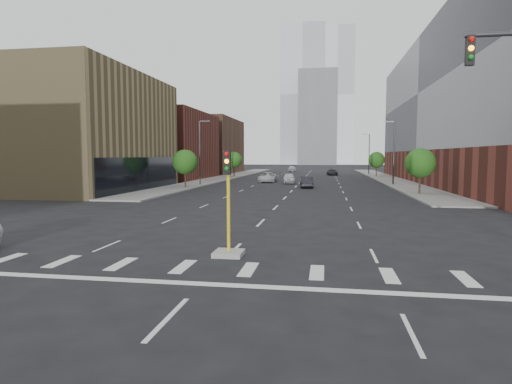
% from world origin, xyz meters
% --- Properties ---
extents(ground, '(400.00, 400.00, 0.00)m').
position_xyz_m(ground, '(0.00, 0.00, 0.00)').
color(ground, black).
rests_on(ground, ground).
extents(sidewalk_left_far, '(5.00, 92.00, 0.15)m').
position_xyz_m(sidewalk_left_far, '(-15.00, 74.00, 0.07)').
color(sidewalk_left_far, gray).
rests_on(sidewalk_left_far, ground).
extents(sidewalk_right_far, '(5.00, 92.00, 0.15)m').
position_xyz_m(sidewalk_right_far, '(15.00, 74.00, 0.07)').
color(sidewalk_right_far, gray).
rests_on(sidewalk_right_far, ground).
extents(building_left_mid, '(20.00, 24.00, 14.00)m').
position_xyz_m(building_left_mid, '(-27.50, 40.00, 7.00)').
color(building_left_mid, '#907D51').
rests_on(building_left_mid, ground).
extents(building_left_far_a, '(20.00, 22.00, 12.00)m').
position_xyz_m(building_left_far_a, '(-27.50, 66.00, 6.00)').
color(building_left_far_a, brown).
rests_on(building_left_far_a, ground).
extents(building_left_far_b, '(20.00, 24.00, 13.00)m').
position_xyz_m(building_left_far_b, '(-27.50, 92.00, 6.50)').
color(building_left_far_b, brown).
rests_on(building_left_far_b, ground).
extents(building_right_main, '(24.00, 70.00, 22.00)m').
position_xyz_m(building_right_main, '(29.50, 60.00, 11.00)').
color(building_right_main, brown).
rests_on(building_right_main, ground).
extents(tower_left, '(22.00, 22.00, 70.00)m').
position_xyz_m(tower_left, '(-8.00, 220.00, 35.00)').
color(tower_left, '#B2B7BC').
rests_on(tower_left, ground).
extents(tower_right, '(20.00, 20.00, 80.00)m').
position_xyz_m(tower_right, '(10.00, 260.00, 40.00)').
color(tower_right, '#B2B7BC').
rests_on(tower_right, ground).
extents(tower_mid, '(18.00, 18.00, 44.00)m').
position_xyz_m(tower_mid, '(0.00, 200.00, 22.00)').
color(tower_mid, slate).
rests_on(tower_mid, ground).
extents(median_traffic_signal, '(1.20, 1.20, 4.40)m').
position_xyz_m(median_traffic_signal, '(0.00, 8.97, 0.97)').
color(median_traffic_signal, '#999993').
rests_on(median_traffic_signal, ground).
extents(streetlight_right_a, '(1.60, 0.22, 9.07)m').
position_xyz_m(streetlight_right_a, '(13.41, 55.00, 5.01)').
color(streetlight_right_a, '#2D2D30').
rests_on(streetlight_right_a, ground).
extents(streetlight_right_b, '(1.60, 0.22, 9.07)m').
position_xyz_m(streetlight_right_b, '(13.41, 90.00, 5.01)').
color(streetlight_right_b, '#2D2D30').
rests_on(streetlight_right_b, ground).
extents(streetlight_left, '(1.60, 0.22, 9.07)m').
position_xyz_m(streetlight_left, '(-13.41, 50.00, 5.01)').
color(streetlight_left, '#2D2D30').
rests_on(streetlight_left, ground).
extents(tree_left_near, '(3.20, 3.20, 4.85)m').
position_xyz_m(tree_left_near, '(-14.00, 45.00, 3.39)').
color(tree_left_near, '#382619').
rests_on(tree_left_near, ground).
extents(tree_left_far, '(3.20, 3.20, 4.85)m').
position_xyz_m(tree_left_far, '(-14.00, 75.00, 3.39)').
color(tree_left_far, '#382619').
rests_on(tree_left_far, ground).
extents(tree_right_near, '(3.20, 3.20, 4.85)m').
position_xyz_m(tree_right_near, '(14.00, 40.00, 3.39)').
color(tree_right_near, '#382619').
rests_on(tree_right_near, ground).
extents(tree_right_far, '(3.20, 3.20, 4.85)m').
position_xyz_m(tree_right_far, '(14.00, 80.00, 3.39)').
color(tree_right_far, '#382619').
rests_on(tree_right_far, ground).
extents(car_near_left, '(2.31, 4.81, 1.58)m').
position_xyz_m(car_near_left, '(-1.50, 56.51, 0.79)').
color(car_near_left, silver).
rests_on(car_near_left, ground).
extents(car_mid_right, '(2.05, 4.67, 1.49)m').
position_xyz_m(car_mid_right, '(1.50, 48.23, 0.75)').
color(car_mid_right, '#232328').
rests_on(car_mid_right, ground).
extents(car_far_left, '(2.69, 5.65, 1.56)m').
position_xyz_m(car_far_left, '(-5.13, 59.35, 0.78)').
color(car_far_left, '#BCBCBC').
rests_on(car_far_left, ground).
extents(car_deep_right, '(2.56, 4.97, 1.38)m').
position_xyz_m(car_deep_right, '(5.38, 85.16, 0.69)').
color(car_deep_right, black).
rests_on(car_deep_right, ground).
extents(car_distant, '(2.11, 4.68, 1.56)m').
position_xyz_m(car_distant, '(-4.82, 105.53, 0.78)').
color(car_distant, silver).
rests_on(car_distant, ground).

